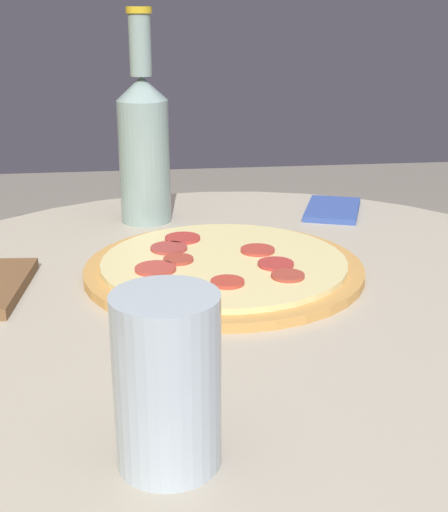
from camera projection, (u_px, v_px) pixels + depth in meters
The scene contains 5 objects.
table at pixel (240, 456), 0.79m from camera, with size 0.81×0.81×0.76m.
pizza at pixel (223, 267), 0.76m from camera, with size 0.30×0.30×0.02m.
beer_bottle at pixel (144, 143), 0.92m from camera, with size 0.07×0.07×0.27m.
drinking_glass at pixel (167, 381), 0.43m from camera, with size 0.07×0.07×0.11m.
napkin at pixel (333, 209), 0.99m from camera, with size 0.13×0.11×0.01m.
Camera 1 is at (-0.66, 0.10, 1.03)m, focal length 50.00 mm.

